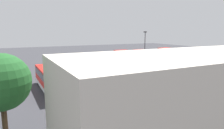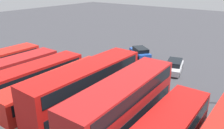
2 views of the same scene
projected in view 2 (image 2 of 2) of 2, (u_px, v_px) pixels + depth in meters
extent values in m
plane|color=#38383D|center=(138.00, 73.00, 28.38)|extent=(140.00, 140.00, 0.00)
cube|color=black|center=(165.00, 129.00, 14.01)|extent=(2.75, 9.55, 0.90)
cube|color=black|center=(192.00, 97.00, 17.92)|extent=(2.25, 0.09, 1.10)
cylinder|color=black|center=(170.00, 119.00, 18.06)|extent=(0.32, 1.10, 1.10)
cylinder|color=black|center=(199.00, 129.00, 16.81)|extent=(0.32, 1.10, 1.10)
cube|color=#A51919|center=(123.00, 108.00, 15.90)|extent=(2.89, 10.72, 4.20)
cube|color=black|center=(123.00, 111.00, 15.97)|extent=(2.93, 9.92, 0.90)
cube|color=black|center=(124.00, 89.00, 15.38)|extent=(2.93, 9.92, 0.90)
cube|color=black|center=(156.00, 84.00, 20.06)|extent=(2.25, 0.13, 1.10)
cylinder|color=black|center=(136.00, 104.00, 20.17)|extent=(0.34, 1.11, 1.10)
cylinder|color=black|center=(160.00, 112.00, 18.95)|extent=(0.34, 1.11, 1.10)
cube|color=#B71411|center=(87.00, 90.00, 18.56)|extent=(2.64, 11.16, 4.20)
cube|color=silver|center=(88.00, 109.00, 19.20)|extent=(2.68, 11.20, 0.55)
cube|color=black|center=(87.00, 92.00, 18.63)|extent=(2.69, 10.36, 0.90)
cube|color=black|center=(86.00, 73.00, 18.04)|extent=(2.69, 10.36, 0.90)
cube|color=black|center=(126.00, 72.00, 22.79)|extent=(2.25, 0.08, 1.10)
cylinder|color=black|center=(108.00, 89.00, 22.96)|extent=(0.31, 1.10, 1.10)
cylinder|color=black|center=(127.00, 95.00, 21.67)|extent=(0.31, 1.10, 1.10)
cylinder|color=black|center=(38.00, 129.00, 16.77)|extent=(0.31, 1.10, 1.10)
cube|color=red|center=(59.00, 88.00, 20.76)|extent=(2.87, 11.53, 2.60)
cube|color=silver|center=(59.00, 98.00, 21.11)|extent=(2.91, 11.57, 0.55)
cube|color=black|center=(58.00, 82.00, 20.55)|extent=(2.91, 10.73, 0.90)
cube|color=black|center=(98.00, 64.00, 24.94)|extent=(2.25, 0.12, 1.10)
cylinder|color=black|center=(82.00, 80.00, 25.05)|extent=(0.33, 1.11, 1.10)
cylinder|color=black|center=(98.00, 85.00, 23.82)|extent=(0.33, 1.11, 1.10)
cylinder|color=black|center=(9.00, 116.00, 18.45)|extent=(0.33, 1.11, 1.10)
cylinder|color=black|center=(26.00, 125.00, 17.22)|extent=(0.33, 1.11, 1.10)
cube|color=#B71411|center=(31.00, 79.00, 22.68)|extent=(2.63, 11.66, 2.60)
cube|color=silver|center=(32.00, 88.00, 23.03)|extent=(2.67, 11.70, 0.55)
cube|color=black|center=(30.00, 73.00, 22.47)|extent=(2.68, 10.86, 0.90)
cube|color=black|center=(74.00, 58.00, 26.81)|extent=(2.25, 0.07, 1.10)
cylinder|color=black|center=(59.00, 73.00, 26.99)|extent=(0.31, 1.10, 1.10)
cylinder|color=black|center=(73.00, 77.00, 25.70)|extent=(0.31, 1.10, 1.10)
cube|color=#A51919|center=(11.00, 71.00, 24.43)|extent=(2.56, 10.47, 2.60)
cube|color=silver|center=(13.00, 80.00, 24.79)|extent=(2.60, 10.51, 0.55)
cube|color=black|center=(11.00, 66.00, 24.22)|extent=(2.62, 9.67, 0.90)
cube|color=black|center=(51.00, 54.00, 28.15)|extent=(2.25, 0.06, 1.10)
cylinder|color=black|center=(37.00, 68.00, 28.31)|extent=(0.30, 1.10, 1.10)
cylinder|color=black|center=(48.00, 73.00, 27.03)|extent=(0.30, 1.10, 1.10)
cube|color=black|center=(33.00, 49.00, 30.34)|extent=(2.25, 0.10, 1.10)
cylinder|color=black|center=(21.00, 62.00, 30.47)|extent=(0.32, 1.10, 1.10)
cylinder|color=black|center=(31.00, 66.00, 29.23)|extent=(0.32, 1.10, 1.10)
cube|color=#1E479E|center=(140.00, 53.00, 34.28)|extent=(4.58, 4.08, 0.70)
cube|color=black|center=(141.00, 49.00, 33.89)|extent=(3.08, 2.90, 0.55)
cylinder|color=black|center=(131.00, 52.00, 35.59)|extent=(0.64, 0.56, 0.64)
cylinder|color=black|center=(141.00, 51.00, 36.00)|extent=(0.64, 0.56, 0.64)
cylinder|color=black|center=(139.00, 58.00, 32.72)|extent=(0.64, 0.56, 0.64)
cylinder|color=black|center=(149.00, 57.00, 33.12)|extent=(0.64, 0.56, 0.64)
cube|color=silver|center=(174.00, 68.00, 28.62)|extent=(2.89, 4.83, 0.70)
cube|color=black|center=(175.00, 62.00, 28.58)|extent=(2.27, 3.04, 0.55)
cylinder|color=black|center=(179.00, 75.00, 26.97)|extent=(0.37, 0.67, 0.64)
cylinder|color=black|center=(165.00, 73.00, 27.55)|extent=(0.37, 0.67, 0.64)
cylinder|color=black|center=(182.00, 66.00, 29.84)|extent=(0.37, 0.67, 0.64)
cylinder|color=black|center=(169.00, 64.00, 30.42)|extent=(0.37, 0.67, 0.64)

